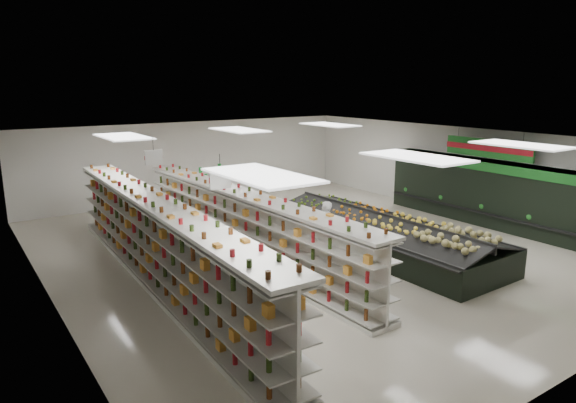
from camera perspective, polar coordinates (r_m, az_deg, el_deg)
floor at (r=15.27m, az=2.15°, el=-5.08°), size 16.00×16.00×0.00m
ceiling at (r=14.60m, az=2.25°, el=6.94°), size 14.00×16.00×0.02m
wall_back at (r=21.70m, az=-10.50°, el=4.50°), size 14.00×0.02×3.20m
wall_left at (r=12.19m, az=-25.36°, el=-3.24°), size 0.02×16.00×3.20m
wall_right at (r=19.76m, az=18.77°, el=3.19°), size 0.02×16.00×3.20m
produce_wall_case at (r=18.60m, az=21.48°, el=1.26°), size 0.93×8.00×2.20m
aisle_sign_near at (r=10.99m, az=-7.54°, el=2.44°), size 0.52×0.06×0.75m
aisle_sign_far at (r=14.63m, az=-14.69°, el=4.77°), size 0.52×0.06×0.75m
hortifruti_banner at (r=18.15m, az=21.34°, el=5.52°), size 0.12×3.20×0.95m
gondola_left at (r=12.59m, az=-14.12°, el=-4.91°), size 1.30×12.02×2.08m
gondola_center at (r=14.16m, az=-5.06°, el=-2.95°), size 1.15×10.83×1.87m
produce_island at (r=15.14m, az=10.34°, el=-3.46°), size 2.83×7.45×1.10m
soda_endcap at (r=18.56m, az=-9.31°, el=0.76°), size 1.63×1.40×1.76m
shopper_main at (r=14.35m, az=4.11°, el=-3.04°), size 0.68×0.61×1.57m
shopper_background at (r=16.22m, az=-17.08°, el=-1.40°), size 0.60×0.88×1.72m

